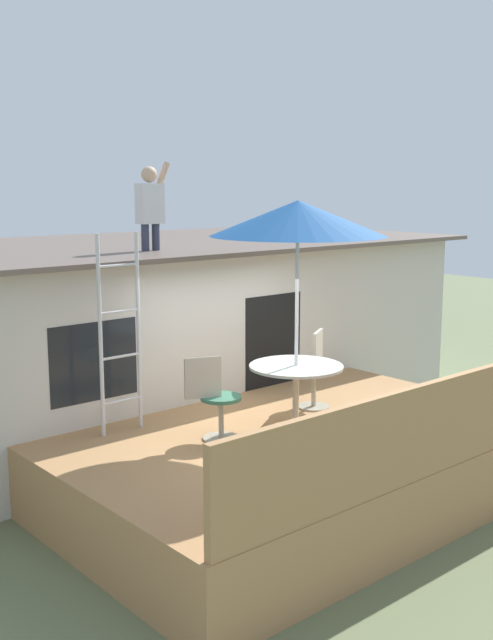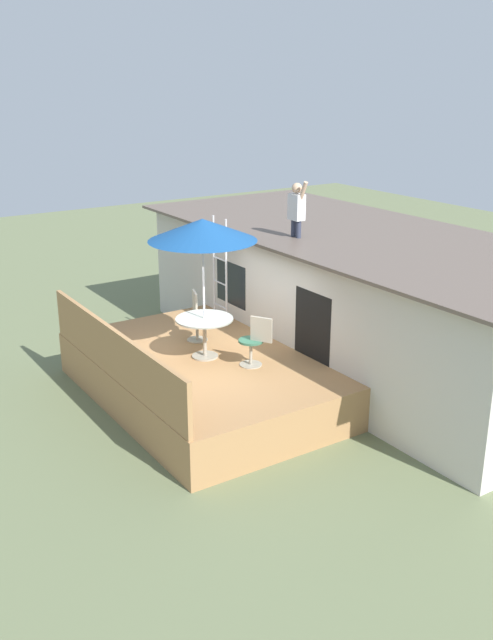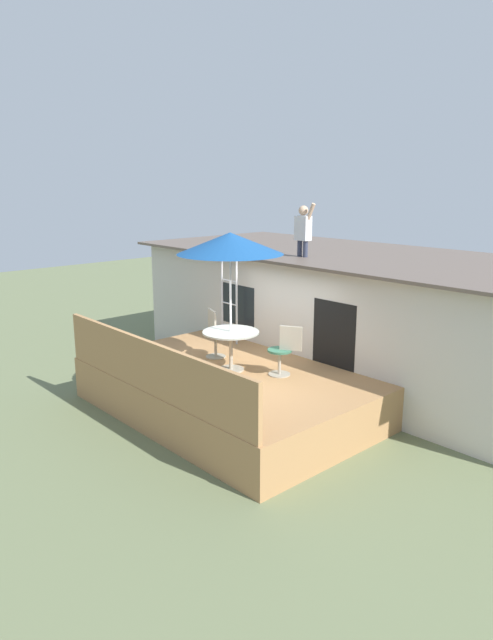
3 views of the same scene
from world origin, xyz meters
TOP-DOWN VIEW (x-y plane):
  - ground_plane at (0.00, 0.00)m, footprint 40.00×40.00m
  - house at (0.00, 3.60)m, footprint 10.50×4.50m
  - deck at (0.00, 0.00)m, footprint 5.36×3.57m
  - deck_railing at (0.00, -1.74)m, footprint 5.26×0.08m
  - patio_table at (-0.01, 0.02)m, footprint 1.04×1.04m
  - patio_umbrella at (-0.01, 0.02)m, footprint 1.90×1.90m
  - step_ladder at (-1.49, 1.26)m, footprint 0.52×0.04m
  - person_figure at (-0.35, 2.31)m, footprint 0.47×0.20m
  - patio_chair_left at (-0.90, 0.35)m, footprint 0.60×0.44m
  - patio_chair_right at (0.84, 0.54)m, footprint 0.57×0.45m

SIDE VIEW (x-z plane):
  - ground_plane at x=0.00m, z-range 0.00..0.00m
  - deck at x=0.00m, z-range 0.00..0.80m
  - deck_railing at x=0.00m, z-range 0.80..1.70m
  - patio_chair_left at x=-0.90m, z-range 0.80..1.72m
  - patio_chair_right at x=0.84m, z-range 0.80..1.72m
  - house at x=0.00m, z-range 0.01..2.68m
  - patio_table at x=-0.01m, z-range 1.01..1.76m
  - step_ladder at x=-1.49m, z-range 0.80..3.00m
  - patio_umbrella at x=-0.01m, z-range 1.88..4.42m
  - person_figure at x=-0.35m, z-range 2.73..3.84m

